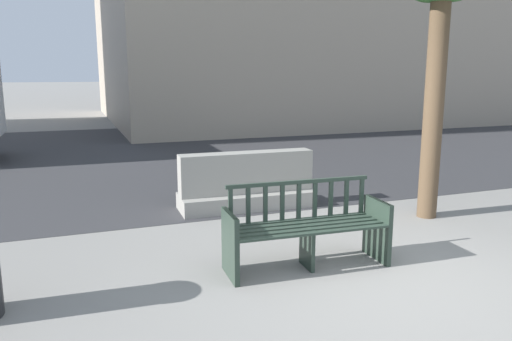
% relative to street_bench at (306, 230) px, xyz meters
% --- Properties ---
extents(ground_plane, '(200.00, 200.00, 0.00)m').
position_rel_street_bench_xyz_m(ground_plane, '(0.58, -0.76, -0.40)').
color(ground_plane, gray).
extents(street_asphalt, '(120.00, 12.00, 0.01)m').
position_rel_street_bench_xyz_m(street_asphalt, '(0.58, 7.94, -0.39)').
color(street_asphalt, '#333335').
rests_on(street_asphalt, ground).
extents(street_bench, '(1.71, 0.61, 0.88)m').
position_rel_street_bench_xyz_m(street_bench, '(0.00, 0.00, 0.00)').
color(street_bench, '#28382D').
rests_on(street_bench, ground).
extents(jersey_barrier_centre, '(2.02, 0.74, 0.84)m').
position_rel_street_bench_xyz_m(jersey_barrier_centre, '(0.19, 2.38, -0.06)').
color(jersey_barrier_centre, gray).
rests_on(jersey_barrier_centre, ground).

